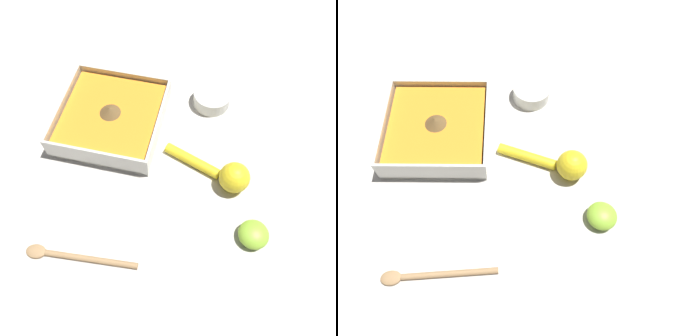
# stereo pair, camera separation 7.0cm
# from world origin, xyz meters

# --- Properties ---
(ground_plane) EXTENTS (4.00, 4.00, 0.00)m
(ground_plane) POSITION_xyz_m (0.00, 0.00, 0.00)
(ground_plane) COLOR beige
(square_dish) EXTENTS (0.24, 0.24, 0.07)m
(square_dish) POSITION_xyz_m (-0.03, -0.01, 0.03)
(square_dish) COLOR silver
(square_dish) RESTS_ON ground_plane
(spice_bowl) EXTENTS (0.09, 0.09, 0.04)m
(spice_bowl) POSITION_xyz_m (0.09, -0.23, 0.02)
(spice_bowl) COLOR silver
(spice_bowl) RESTS_ON ground_plane
(lemon_squeezer) EXTENTS (0.10, 0.20, 0.07)m
(lemon_squeezer) POSITION_xyz_m (-0.12, -0.29, 0.03)
(lemon_squeezer) COLOR yellow
(lemon_squeezer) RESTS_ON ground_plane
(lemon_half) EXTENTS (0.06, 0.06, 0.03)m
(lemon_half) POSITION_xyz_m (-0.24, -0.36, 0.02)
(lemon_half) COLOR #93CC38
(lemon_half) RESTS_ON ground_plane
(wooden_spoon) EXTENTS (0.04, 0.22, 0.01)m
(wooden_spoon) POSITION_xyz_m (-0.36, -0.03, 0.01)
(wooden_spoon) COLOR tan
(wooden_spoon) RESTS_ON ground_plane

